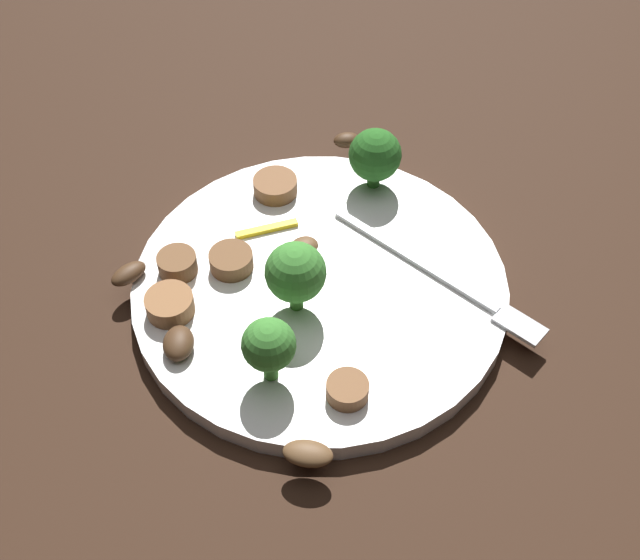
{
  "coord_description": "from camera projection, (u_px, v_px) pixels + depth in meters",
  "views": [
    {
      "loc": [
        0.28,
        -0.23,
        0.44
      ],
      "look_at": [
        0.0,
        0.0,
        0.02
      ],
      "focal_mm": 44.44,
      "sensor_mm": 36.0,
      "label": 1
    }
  ],
  "objects": [
    {
      "name": "ground_plane",
      "position": [
        320.0,
        294.0,
        0.58
      ],
      "size": [
        1.4,
        1.4,
        0.0
      ],
      "primitive_type": "plane",
      "color": "black"
    },
    {
      "name": "plate",
      "position": [
        320.0,
        287.0,
        0.57
      ],
      "size": [
        0.27,
        0.27,
        0.02
      ],
      "primitive_type": "cylinder",
      "color": "white",
      "rests_on": "ground_plane"
    },
    {
      "name": "fork",
      "position": [
        449.0,
        281.0,
        0.56
      ],
      "size": [
        0.18,
        0.04,
        0.0
      ],
      "rotation": [
        0.0,
        0.0,
        0.16
      ],
      "color": "silver",
      "rests_on": "plate"
    },
    {
      "name": "broccoli_floret_0",
      "position": [
        375.0,
        155.0,
        0.61
      ],
      "size": [
        0.04,
        0.04,
        0.05
      ],
      "color": "#296420",
      "rests_on": "plate"
    },
    {
      "name": "broccoli_floret_1",
      "position": [
        269.0,
        346.0,
        0.49
      ],
      "size": [
        0.03,
        0.03,
        0.05
      ],
      "color": "#408630",
      "rests_on": "plate"
    },
    {
      "name": "broccoli_floret_2",
      "position": [
        296.0,
        273.0,
        0.52
      ],
      "size": [
        0.04,
        0.04,
        0.06
      ],
      "color": "#408630",
      "rests_on": "plate"
    },
    {
      "name": "sausage_slice_0",
      "position": [
        231.0,
        261.0,
        0.57
      ],
      "size": [
        0.04,
        0.04,
        0.01
      ],
      "primitive_type": "cylinder",
      "rotation": [
        0.0,
        0.0,
        2.24
      ],
      "color": "brown",
      "rests_on": "plate"
    },
    {
      "name": "sausage_slice_1",
      "position": [
        347.0,
        390.0,
        0.5
      ],
      "size": [
        0.03,
        0.03,
        0.01
      ],
      "primitive_type": "cylinder",
      "rotation": [
        0.0,
        0.0,
        0.11
      ],
      "color": "brown",
      "rests_on": "plate"
    },
    {
      "name": "sausage_slice_2",
      "position": [
        275.0,
        186.0,
        0.62
      ],
      "size": [
        0.05,
        0.05,
        0.01
      ],
      "primitive_type": "cylinder",
      "rotation": [
        0.0,
        0.0,
        0.72
      ],
      "color": "brown",
      "rests_on": "plate"
    },
    {
      "name": "sausage_slice_3",
      "position": [
        170.0,
        304.0,
        0.54
      ],
      "size": [
        0.04,
        0.04,
        0.01
      ],
      "primitive_type": "cylinder",
      "rotation": [
        0.0,
        0.0,
        1.29
      ],
      "color": "brown",
      "rests_on": "plate"
    },
    {
      "name": "sausage_slice_4",
      "position": [
        177.0,
        264.0,
        0.56
      ],
      "size": [
        0.03,
        0.03,
        0.01
      ],
      "primitive_type": "cylinder",
      "rotation": [
        0.0,
        0.0,
        1.58
      ],
      "color": "brown",
      "rests_on": "plate"
    },
    {
      "name": "mushroom_0",
      "position": [
        347.0,
        140.0,
        0.66
      ],
      "size": [
        0.02,
        0.03,
        0.01
      ],
      "primitive_type": "ellipsoid",
      "rotation": [
        0.0,
        0.0,
        1.03
      ],
      "color": "#422B19",
      "rests_on": "plate"
    },
    {
      "name": "mushroom_1",
      "position": [
        129.0,
        274.0,
        0.56
      ],
      "size": [
        0.02,
        0.03,
        0.01
      ],
      "primitive_type": "ellipsoid",
      "rotation": [
        0.0,
        0.0,
        1.66
      ],
      "color": "#422B19",
      "rests_on": "plate"
    },
    {
      "name": "mushroom_2",
      "position": [
        304.0,
        246.0,
        0.58
      ],
      "size": [
        0.02,
        0.02,
        0.01
      ],
      "primitive_type": "ellipsoid",
      "rotation": [
        0.0,
        0.0,
        4.48
      ],
      "color": "brown",
      "rests_on": "plate"
    },
    {
      "name": "mushroom_3",
      "position": [
        308.0,
        454.0,
        0.47
      ],
      "size": [
        0.03,
        0.03,
        0.01
      ],
      "primitive_type": "ellipsoid",
      "rotation": [
        0.0,
        0.0,
        3.86
      ],
      "color": "brown",
      "rests_on": "plate"
    },
    {
      "name": "mushroom_5",
      "position": [
        178.0,
        343.0,
        0.52
      ],
      "size": [
        0.03,
        0.03,
        0.01
      ],
      "primitive_type": "ellipsoid",
      "rotation": [
        0.0,
        0.0,
        5.62
      ],
      "color": "#422B19",
      "rests_on": "plate"
    },
    {
      "name": "pepper_strip_0",
      "position": [
        268.0,
        228.0,
        0.59
      ],
      "size": [
        0.02,
        0.05,
        0.0
      ],
      "primitive_type": "cube",
      "rotation": [
        0.0,
        0.0,
        1.19
      ],
      "color": "yellow",
      "rests_on": "plate"
    }
  ]
}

